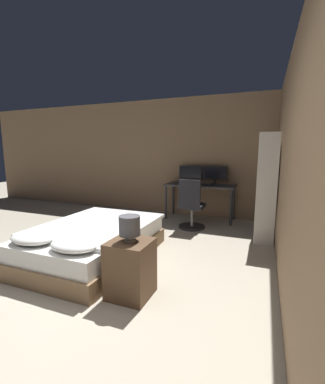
% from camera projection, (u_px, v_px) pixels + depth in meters
% --- Properties ---
extents(ground_plane, '(20.00, 20.00, 0.00)m').
position_uv_depth(ground_plane, '(48.00, 318.00, 2.33)').
color(ground_plane, '#B2A893').
extents(wall_back, '(12.00, 0.06, 2.70)m').
position_uv_depth(wall_back, '(185.00, 157.00, 6.00)').
color(wall_back, '#8E7051').
rests_on(wall_back, ground_plane).
extents(wall_side_right, '(0.06, 12.00, 2.70)m').
position_uv_depth(wall_side_right, '(290.00, 165.00, 2.76)').
color(wall_side_right, '#8E7051').
rests_on(wall_side_right, ground_plane).
extents(bed, '(1.39, 2.00, 0.56)m').
position_uv_depth(bed, '(93.00, 242.00, 3.60)').
color(bed, '#846647').
rests_on(bed, ground_plane).
extents(nightstand, '(0.43, 0.42, 0.60)m').
position_uv_depth(nightstand, '(130.00, 269.00, 2.66)').
color(nightstand, brown).
rests_on(nightstand, ground_plane).
extents(bedside_lamp, '(0.22, 0.22, 0.26)m').
position_uv_depth(bedside_lamp, '(130.00, 226.00, 2.59)').
color(bedside_lamp, gray).
rests_on(bedside_lamp, nightstand).
extents(desk, '(1.51, 0.59, 0.78)m').
position_uv_depth(desk, '(200.00, 189.00, 5.60)').
color(desk, '#38383D').
rests_on(desk, ground_plane).
extents(monitor_left, '(0.53, 0.16, 0.39)m').
position_uv_depth(monitor_left, '(190.00, 173.00, 5.83)').
color(monitor_left, black).
rests_on(monitor_left, desk).
extents(monitor_right, '(0.53, 0.16, 0.39)m').
position_uv_depth(monitor_right, '(215.00, 174.00, 5.62)').
color(monitor_right, black).
rests_on(monitor_right, desk).
extents(keyboard, '(0.42, 0.13, 0.02)m').
position_uv_depth(keyboard, '(198.00, 185.00, 5.41)').
color(keyboard, black).
rests_on(keyboard, desk).
extents(computer_mouse, '(0.07, 0.05, 0.04)m').
position_uv_depth(computer_mouse, '(212.00, 185.00, 5.30)').
color(computer_mouse, black).
rests_on(computer_mouse, desk).
extents(office_chair, '(0.52, 0.52, 0.98)m').
position_uv_depth(office_chair, '(191.00, 209.00, 4.97)').
color(office_chair, black).
rests_on(office_chair, ground_plane).
extents(bookshelf, '(0.31, 0.73, 1.79)m').
position_uv_depth(bookshelf, '(267.00, 183.00, 4.24)').
color(bookshelf, beige).
rests_on(bookshelf, ground_plane).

